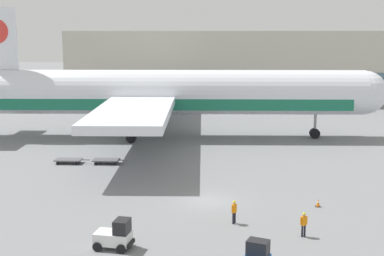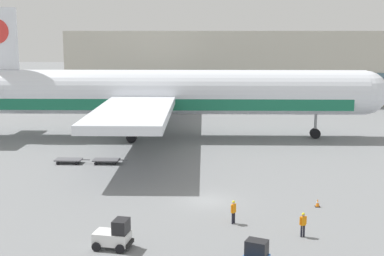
# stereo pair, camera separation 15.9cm
# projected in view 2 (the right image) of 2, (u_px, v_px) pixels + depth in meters

# --- Properties ---
(ground_plane) EXTENTS (400.00, 400.00, 0.00)m
(ground_plane) POSITION_uv_depth(u_px,v_px,m) (208.00, 201.00, 44.68)
(ground_plane) COLOR slate
(terminal_building) EXTENTS (90.00, 18.20, 14.00)m
(terminal_building) POSITION_uv_depth(u_px,v_px,m) (296.00, 66.00, 108.15)
(terminal_building) COLOR #BCB7A8
(terminal_building) RESTS_ON ground_plane
(airplane_main) EXTENTS (58.04, 48.01, 17.00)m
(airplane_main) POSITION_uv_depth(u_px,v_px,m) (160.00, 94.00, 70.15)
(airplane_main) COLOR silver
(airplane_main) RESTS_ON ground_plane
(baggage_tug_foreground) EXTENTS (2.67, 2.03, 2.00)m
(baggage_tug_foreground) POSITION_uv_depth(u_px,v_px,m) (114.00, 235.00, 34.83)
(baggage_tug_foreground) COLOR silver
(baggage_tug_foreground) RESTS_ON ground_plane
(baggage_dolly_lead) EXTENTS (3.72, 1.58, 0.48)m
(baggage_dolly_lead) POSITION_uv_depth(u_px,v_px,m) (69.00, 160.00, 57.26)
(baggage_dolly_lead) COLOR #56565B
(baggage_dolly_lead) RESTS_ON ground_plane
(baggage_dolly_second) EXTENTS (3.72, 1.58, 0.48)m
(baggage_dolly_second) POSITION_uv_depth(u_px,v_px,m) (106.00, 160.00, 57.13)
(baggage_dolly_second) COLOR #56565B
(baggage_dolly_second) RESTS_ON ground_plane
(ground_crew_near) EXTENTS (0.53, 0.35, 1.75)m
(ground_crew_near) POSITION_uv_depth(u_px,v_px,m) (303.00, 223.00, 36.73)
(ground_crew_near) COLOR black
(ground_crew_near) RESTS_ON ground_plane
(ground_crew_far) EXTENTS (0.40, 0.46, 1.77)m
(ground_crew_far) POSITION_uv_depth(u_px,v_px,m) (233.00, 210.00, 39.25)
(ground_crew_far) COLOR black
(ground_crew_far) RESTS_ON ground_plane
(traffic_cone_near) EXTENTS (0.40, 0.40, 0.66)m
(traffic_cone_near) POSITION_uv_depth(u_px,v_px,m) (318.00, 203.00, 43.13)
(traffic_cone_near) COLOR black
(traffic_cone_near) RESTS_ON ground_plane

